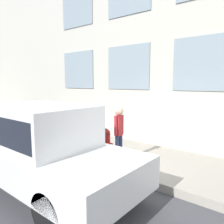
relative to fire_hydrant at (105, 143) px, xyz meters
name	(u,v)px	position (x,y,z in m)	size (l,w,h in m)	color
ground_plane	(112,176)	(-0.40, -0.55, -0.60)	(80.00, 80.00, 0.00)	#47474C
sidewalk	(139,158)	(0.81, -0.55, -0.51)	(2.42, 60.00, 0.18)	#A8A093
fire_hydrant	(105,143)	(0.00, 0.00, 0.00)	(0.34, 0.45, 0.82)	red
person	(119,129)	(0.05, -0.40, 0.44)	(0.35, 0.23, 1.44)	navy
parked_car_white_near	(41,143)	(-1.75, 0.28, 0.34)	(1.81, 4.55, 1.75)	black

